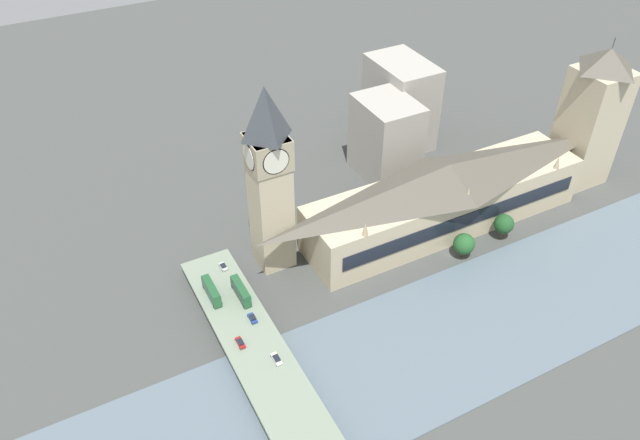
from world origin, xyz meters
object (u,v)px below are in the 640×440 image
at_px(double_decker_bus_rear, 211,291).
at_px(car_northbound_tail, 240,343).
at_px(car_southbound_mid, 252,318).
at_px(parliament_hall, 446,196).
at_px(car_southbound_lead, 223,267).
at_px(double_decker_bus_lead, 241,291).
at_px(victoria_tower, 591,117).
at_px(clock_tower, 269,177).
at_px(road_bridge, 285,401).
at_px(car_northbound_lead, 276,359).

xyz_separation_m(double_decker_bus_rear, car_northbound_tail, (-22.07, -0.69, -2.04)).
relative_size(car_northbound_tail, car_southbound_mid, 1.07).
relative_size(parliament_hall, car_southbound_lead, 27.49).
xyz_separation_m(double_decker_bus_lead, car_northbound_tail, (-17.81, 7.55, -2.00)).
xyz_separation_m(victoria_tower, double_decker_bus_lead, (-4.51, 148.84, -20.77)).
relative_size(parliament_hall, double_decker_bus_lead, 9.16).
bearing_deg(clock_tower, car_southbound_mid, 144.04).
relative_size(victoria_tower, double_decker_bus_rear, 5.14).
distance_m(clock_tower, road_bridge, 68.54).
distance_m(double_decker_bus_rear, car_southbound_lead, 13.62).
height_order(parliament_hall, clock_tower, clock_tower).
distance_m(victoria_tower, car_southbound_lead, 151.29).
height_order(car_northbound_lead, car_northbound_tail, car_northbound_tail).
bearing_deg(parliament_hall, victoria_tower, -89.96).
relative_size(road_bridge, double_decker_bus_rear, 11.09).
bearing_deg(car_northbound_tail, victoria_tower, -81.88).
bearing_deg(double_decker_bus_rear, car_southbound_mid, -152.97).
relative_size(parliament_hall, road_bridge, 0.83).
bearing_deg(double_decker_bus_lead, car_southbound_lead, 1.32).
xyz_separation_m(clock_tower, road_bridge, (-56.39, 22.31, -31.94)).
distance_m(parliament_hall, car_southbound_lead, 83.33).
relative_size(double_decker_bus_rear, car_southbound_mid, 2.74).
xyz_separation_m(double_decker_bus_lead, double_decker_bus_rear, (4.26, 8.24, 0.04)).
bearing_deg(car_northbound_tail, parliament_hall, -76.02).
relative_size(car_northbound_lead, car_southbound_lead, 1.21).
height_order(victoria_tower, road_bridge, victoria_tower).
bearing_deg(car_northbound_tail, double_decker_bus_rear, 1.79).
height_order(car_southbound_lead, car_southbound_mid, car_southbound_lead).
bearing_deg(car_northbound_tail, car_southbound_mid, -43.76).
xyz_separation_m(clock_tower, car_northbound_tail, (-33.26, 25.80, -30.33)).
bearing_deg(car_southbound_lead, car_southbound_mid, 179.33).
distance_m(car_southbound_lead, car_southbound_mid, 25.80).
bearing_deg(victoria_tower, double_decker_bus_rear, 90.09).
xyz_separation_m(parliament_hall, car_southbound_lead, (10.73, 82.25, -8.06)).
relative_size(victoria_tower, car_northbound_tail, 13.19).
bearing_deg(car_southbound_mid, victoria_tower, -84.23).
height_order(double_decker_bus_lead, car_southbound_mid, double_decker_bus_lead).
distance_m(car_northbound_lead, car_southbound_mid, 17.52).
relative_size(clock_tower, victoria_tower, 1.11).
bearing_deg(car_southbound_lead, car_northbound_tail, 167.70).
bearing_deg(clock_tower, double_decker_bus_lead, 130.25).
height_order(clock_tower, car_southbound_lead, clock_tower).
relative_size(clock_tower, road_bridge, 0.52).
bearing_deg(car_northbound_lead, road_bridge, 165.01).
distance_m(parliament_hall, car_southbound_mid, 84.30).
height_order(double_decker_bus_lead, car_southbound_lead, double_decker_bus_lead).
relative_size(parliament_hall, car_northbound_lead, 22.78).
bearing_deg(double_decker_bus_rear, victoria_tower, -89.91).
xyz_separation_m(parliament_hall, road_bridge, (-45.39, 85.95, -9.69)).
relative_size(victoria_tower, double_decker_bus_lead, 5.10).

